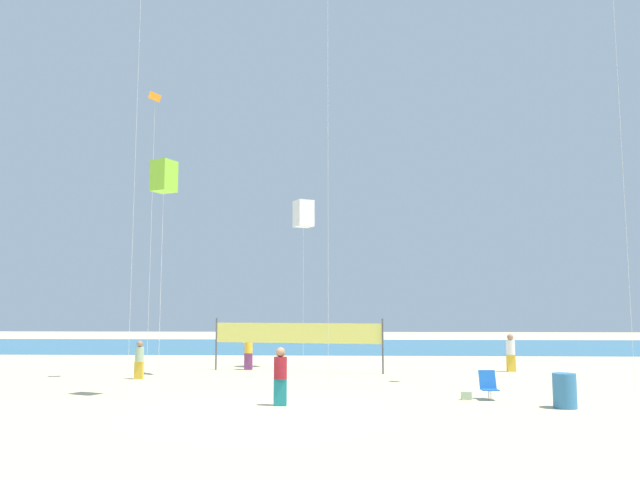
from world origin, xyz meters
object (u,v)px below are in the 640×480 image
at_px(folding_beach_chair, 488,384).
at_px(volleyball_net, 297,335).
at_px(beachgoer_mustard_shirt, 248,350).
at_px(kite_lime_box, 164,177).
at_px(beachgoer_white_shirt, 511,352).
at_px(beachgoer_sage_shirt, 139,359).
at_px(kite_white_box, 303,214).
at_px(trash_barrel, 565,391).
at_px(beach_handbag, 466,396).
at_px(kite_orange_diamond, 155,104).
at_px(beachgoer_maroon_shirt, 280,374).

distance_m(folding_beach_chair, volleyball_net, 10.70).
distance_m(beachgoer_mustard_shirt, kite_lime_box, 11.28).
xyz_separation_m(beachgoer_white_shirt, beachgoer_sage_shirt, (-15.81, -3.65, -0.08)).
bearing_deg(beachgoer_white_shirt, kite_white_box, -21.71).
bearing_deg(trash_barrel, beach_handbag, 148.93).
xyz_separation_m(volleyball_net, kite_orange_diamond, (-5.62, -3.74, 9.64)).
bearing_deg(folding_beach_chair, kite_white_box, 77.90).
height_order(beach_handbag, kite_lime_box, kite_lime_box).
xyz_separation_m(beachgoer_white_shirt, kite_lime_box, (-13.43, -8.89, 6.26)).
height_order(beachgoer_mustard_shirt, beachgoer_sage_shirt, beachgoer_mustard_shirt).
height_order(volleyball_net, kite_orange_diamond, kite_orange_diamond).
bearing_deg(kite_lime_box, trash_barrel, -6.95).
height_order(beachgoer_sage_shirt, beach_handbag, beachgoer_sage_shirt).
bearing_deg(beachgoer_white_shirt, beach_handbag, 52.20).
xyz_separation_m(folding_beach_chair, beach_handbag, (-0.72, -0.14, -0.34)).
distance_m(beachgoer_maroon_shirt, kite_white_box, 13.12).
bearing_deg(beachgoer_maroon_shirt, kite_orange_diamond, 17.72).
relative_size(beachgoer_white_shirt, kite_orange_diamond, 0.14).
relative_size(beachgoer_mustard_shirt, kite_orange_diamond, 0.14).
bearing_deg(folding_beach_chair, beach_handbag, 145.33).
height_order(beachgoer_maroon_shirt, beach_handbag, beachgoer_maroon_shirt).
bearing_deg(beach_handbag, kite_white_box, 120.08).
bearing_deg(volleyball_net, trash_barrel, -49.56).
height_order(kite_orange_diamond, kite_white_box, kite_orange_diamond).
bearing_deg(beachgoer_mustard_shirt, kite_white_box, -142.19).
xyz_separation_m(beachgoer_sage_shirt, volleyball_net, (6.13, 3.20, 0.81)).
distance_m(beachgoer_sage_shirt, kite_white_box, 10.31).
bearing_deg(beachgoer_mustard_shirt, volleyball_net, -178.08).
bearing_deg(beachgoer_white_shirt, volleyball_net, -12.38).
distance_m(beachgoer_mustard_shirt, beach_handbag, 12.45).
bearing_deg(trash_barrel, beachgoer_sage_shirt, 155.25).
distance_m(beachgoer_maroon_shirt, trash_barrel, 8.18).
xyz_separation_m(beachgoer_sage_shirt, beach_handbag, (12.09, -5.22, -0.70)).
distance_m(volleyball_net, kite_white_box, 6.01).
xyz_separation_m(beachgoer_mustard_shirt, kite_lime_box, (-1.42, -9.28, 6.26)).
distance_m(trash_barrel, kite_orange_diamond, 18.78).
distance_m(volleyball_net, beach_handbag, 10.42).
distance_m(beach_handbag, kite_lime_box, 11.99).
bearing_deg(kite_lime_box, beach_handbag, 0.11).
bearing_deg(beachgoer_sage_shirt, kite_white_box, -9.75).
bearing_deg(beachgoer_white_shirt, beachgoer_sage_shirt, -2.06).
height_order(volleyball_net, beach_handbag, volleyball_net).
bearing_deg(beach_handbag, beachgoer_white_shirt, 67.25).
distance_m(beach_handbag, kite_white_box, 13.65).
relative_size(beachgoer_mustard_shirt, kite_white_box, 0.21).
relative_size(beachgoer_mustard_shirt, kite_lime_box, 0.22).
height_order(kite_lime_box, kite_orange_diamond, kite_orange_diamond).
distance_m(beachgoer_white_shirt, kite_white_box, 11.59).
xyz_separation_m(volleyball_net, beach_handbag, (5.96, -8.42, -1.51)).
xyz_separation_m(trash_barrel, kite_lime_box, (-12.21, 1.49, 6.67)).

